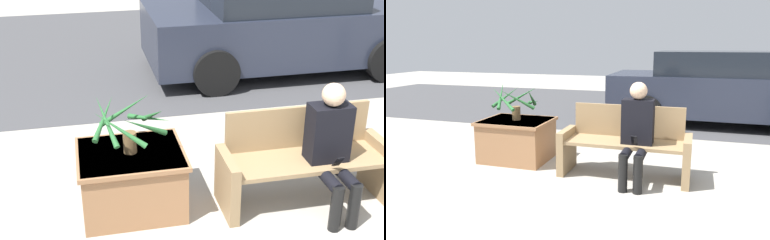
# 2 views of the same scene
# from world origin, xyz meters

# --- Properties ---
(road_surface) EXTENTS (20.00, 6.00, 0.01)m
(road_surface) POSITION_xyz_m (0.00, 6.02, 0.00)
(road_surface) COLOR #424244
(road_surface) RESTS_ON ground_plane
(bench) EXTENTS (1.57, 0.54, 0.85)m
(bench) POSITION_xyz_m (0.02, 0.91, 0.40)
(bench) COLOR #8C704C
(bench) RESTS_ON ground_plane
(person_seated) EXTENTS (0.37, 0.60, 1.18)m
(person_seated) POSITION_xyz_m (0.19, 0.72, 0.64)
(person_seated) COLOR black
(person_seated) RESTS_ON ground_plane
(planter_box) EXTENTS (0.94, 0.80, 0.57)m
(planter_box) POSITION_xyz_m (-1.54, 1.09, 0.31)
(planter_box) COLOR #936642
(planter_box) RESTS_ON ground_plane
(potted_plant) EXTENTS (0.70, 0.70, 0.52)m
(potted_plant) POSITION_xyz_m (-1.54, 1.09, 0.83)
(potted_plant) COLOR brown
(potted_plant) RESTS_ON planter_box
(parked_car) EXTENTS (4.19, 1.98, 1.46)m
(parked_car) POSITION_xyz_m (1.19, 4.51, 0.73)
(parked_car) COLOR #232838
(parked_car) RESTS_ON ground_plane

